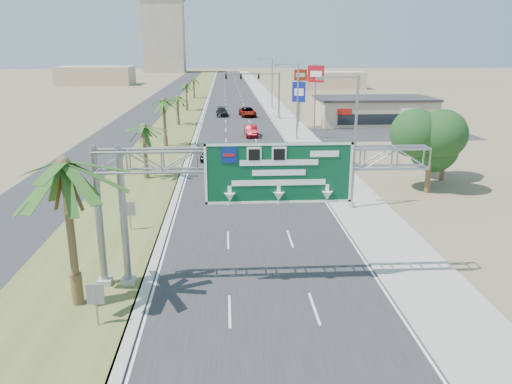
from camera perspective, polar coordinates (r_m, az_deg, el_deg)
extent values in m
cube|color=#28282B|center=(124.47, -2.62, 10.64)|extent=(12.00, 300.00, 0.02)
cube|color=#9E9B93|center=(124.89, 1.35, 10.69)|extent=(4.00, 300.00, 0.10)
cube|color=#535F29|center=(124.70, -7.30, 10.57)|extent=(7.00, 300.00, 0.12)
cube|color=#28282B|center=(125.34, -10.55, 10.43)|extent=(8.00, 300.00, 0.02)
cylinder|color=gray|center=(25.75, -14.89, -2.89)|extent=(0.36, 0.36, 7.40)
cylinder|color=gray|center=(26.02, -17.48, -2.90)|extent=(0.36, 0.36, 7.40)
cube|color=#9E9B93|center=(27.07, -14.35, -9.91)|extent=(0.70, 0.70, 0.40)
cube|color=#9E9B93|center=(27.32, -16.86, -9.86)|extent=(0.70, 0.70, 0.40)
cube|color=#074325|center=(24.26, 2.61, 2.15)|extent=(7.20, 0.12, 3.00)
cube|color=navy|center=(23.83, -3.10, 4.24)|extent=(0.75, 0.03, 0.75)
cone|color=white|center=(24.48, 2.60, -0.50)|extent=(0.56, 0.56, 0.45)
cylinder|color=brown|center=(24.49, -20.34, -4.87)|extent=(0.36, 0.36, 7.00)
cylinder|color=brown|center=(25.52, -19.76, -10.46)|extent=(0.54, 0.54, 1.68)
cylinder|color=brown|center=(47.41, -12.54, 4.36)|extent=(0.36, 0.36, 5.00)
cylinder|color=brown|center=(47.83, -12.40, 2.13)|extent=(0.54, 0.54, 1.20)
cylinder|color=brown|center=(62.97, -10.39, 7.69)|extent=(0.36, 0.36, 5.80)
cylinder|color=brown|center=(63.32, -10.29, 5.72)|extent=(0.54, 0.54, 1.39)
cylinder|color=brown|center=(80.80, -8.91, 9.10)|extent=(0.36, 0.36, 4.50)
cylinder|color=brown|center=(81.02, -8.86, 7.90)|extent=(0.54, 0.54, 1.08)
cylinder|color=brown|center=(99.59, -7.95, 10.64)|extent=(0.36, 0.36, 5.20)
cylinder|color=brown|center=(99.80, -7.90, 9.51)|extent=(0.54, 0.54, 1.25)
cylinder|color=brown|center=(124.47, -7.10, 11.64)|extent=(0.36, 0.36, 4.80)
cylinder|color=brown|center=(124.62, -7.07, 10.81)|extent=(0.54, 0.54, 1.15)
cylinder|color=gray|center=(37.76, 11.23, 5.36)|extent=(0.20, 0.20, 10.00)
cylinder|color=gray|center=(36.85, 9.49, 12.80)|extent=(2.80, 0.12, 0.12)
cube|color=slate|center=(36.57, 7.29, 12.71)|extent=(0.50, 0.22, 0.18)
cylinder|color=#9E9B93|center=(38.90, 10.85, -1.52)|extent=(0.44, 0.44, 0.50)
cylinder|color=gray|center=(66.92, 4.76, 10.19)|extent=(0.20, 0.20, 10.00)
cylinder|color=gray|center=(66.42, 3.63, 14.36)|extent=(2.80, 0.12, 0.12)
cube|color=slate|center=(66.26, 2.39, 14.29)|extent=(0.50, 0.22, 0.18)
cylinder|color=#9E9B93|center=(67.58, 4.67, 6.18)|extent=(0.44, 0.44, 0.50)
cylinder|color=gray|center=(102.56, 1.86, 12.28)|extent=(0.20, 0.20, 10.00)
cylinder|color=gray|center=(102.23, 1.08, 14.99)|extent=(2.80, 0.12, 0.12)
cube|color=slate|center=(102.13, 0.26, 14.94)|extent=(0.50, 0.22, 0.18)
cylinder|color=#9E9B93|center=(102.99, 1.83, 9.64)|extent=(0.44, 0.44, 0.50)
cylinder|color=gray|center=(86.74, 2.65, 10.91)|extent=(0.28, 0.28, 8.00)
cylinder|color=gray|center=(86.09, -0.72, 13.35)|extent=(10.00, 0.18, 0.18)
cube|color=black|center=(86.00, 0.31, 13.09)|extent=(0.32, 0.18, 0.95)
cube|color=black|center=(85.85, -1.74, 13.07)|extent=(0.32, 0.18, 0.95)
cube|color=black|center=(85.81, -3.45, 13.05)|extent=(0.32, 0.18, 0.95)
sphere|color=red|center=(85.86, 0.32, 13.28)|extent=(0.22, 0.22, 0.22)
imported|color=black|center=(86.52, 2.68, 12.89)|extent=(0.16, 0.16, 0.60)
cylinder|color=#9E9B93|center=(87.15, 2.62, 8.49)|extent=(0.56, 0.56, 0.60)
cube|color=tan|center=(84.01, 13.29, 8.96)|extent=(18.00, 10.00, 4.00)
cylinder|color=brown|center=(44.49, 19.12, 2.36)|extent=(0.44, 0.44, 3.90)
sphere|color=#133816|center=(43.99, 19.43, 5.65)|extent=(4.50, 4.50, 4.50)
cylinder|color=brown|center=(49.31, 20.58, 3.15)|extent=(0.44, 0.44, 3.30)
sphere|color=#133816|center=(48.91, 20.83, 5.66)|extent=(3.50, 3.50, 3.50)
cylinder|color=gray|center=(23.41, -17.74, -12.59)|extent=(0.08, 0.08, 1.80)
cube|color=slate|center=(23.10, -17.89, -11.07)|extent=(0.75, 0.06, 0.95)
cylinder|color=gray|center=(34.32, -14.19, -2.99)|extent=(0.08, 0.08, 1.80)
cube|color=slate|center=(34.10, -14.27, -1.88)|extent=(0.75, 0.06, 0.95)
cube|color=tan|center=(265.64, -10.48, 17.08)|extent=(20.00, 16.00, 35.00)
cube|color=tan|center=(179.33, -17.83, 12.54)|extent=(24.00, 14.00, 6.00)
cube|color=tan|center=(157.47, 8.42, 12.55)|extent=(20.00, 12.00, 5.00)
imported|color=black|center=(55.43, -5.13, 4.59)|extent=(2.61, 5.10, 1.66)
imported|color=#66090E|center=(69.95, -0.58, 7.02)|extent=(1.81, 4.82, 1.57)
imported|color=gray|center=(90.86, -0.97, 9.12)|extent=(3.18, 5.90, 1.57)
imported|color=black|center=(91.59, -3.93, 9.11)|extent=(2.26, 5.13, 1.47)
cylinder|color=gray|center=(74.93, 6.77, 10.64)|extent=(0.20, 0.20, 9.67)
cube|color=#AF0E1A|center=(74.69, 6.85, 13.26)|extent=(2.32, 1.24, 2.40)
cube|color=white|center=(74.51, 6.88, 13.25)|extent=(1.55, 0.72, 0.84)
cylinder|color=gray|center=(77.28, 4.88, 9.93)|extent=(0.20, 0.20, 7.18)
cube|color=navy|center=(77.10, 4.91, 11.32)|extent=(1.96, 1.05, 3.00)
cube|color=white|center=(76.92, 4.93, 11.31)|extent=(1.31, 0.58, 1.05)
cylinder|color=gray|center=(83.81, 5.04, 10.94)|extent=(0.20, 0.20, 8.75)
cube|color=red|center=(83.58, 5.10, 13.17)|extent=(2.21, 0.81, 1.80)
cube|color=white|center=(83.41, 5.12, 13.17)|extent=(1.51, 0.40, 0.63)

